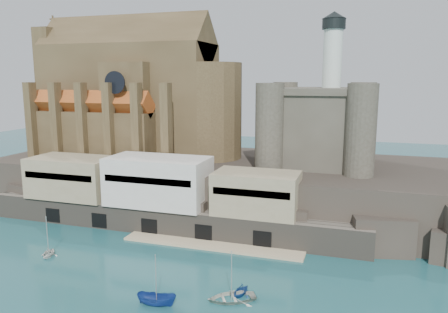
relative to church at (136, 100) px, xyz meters
name	(u,v)px	position (x,y,z in m)	size (l,w,h in m)	color
ground	(149,296)	(24.13, -41.85, -22.13)	(300.00, 300.00, 0.00)	#184C52
promontory	(236,185)	(23.94, -2.48, -17.20)	(100.00, 36.00, 10.00)	black
quay	(157,196)	(13.94, -18.78, -16.06)	(70.00, 12.00, 13.05)	#635B4F
church	(136,100)	(0.00, 0.00, 0.00)	(47.00, 25.93, 30.51)	#483921
castle_keep	(319,123)	(40.21, -0.78, -3.81)	(21.20, 21.20, 29.30)	#423F34
boat_2	(157,305)	(25.99, -43.43, -22.13)	(1.87, 1.92, 4.98)	navy
boat_4	(49,256)	(3.74, -35.34, -22.13)	(2.97, 1.81, 3.44)	silver
boat_6	(231,300)	(34.21, -39.54, -22.13)	(4.31, 1.25, 6.04)	beige
boat_7	(241,295)	(34.95, -37.89, -22.13)	(2.85, 1.74, 3.30)	navy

